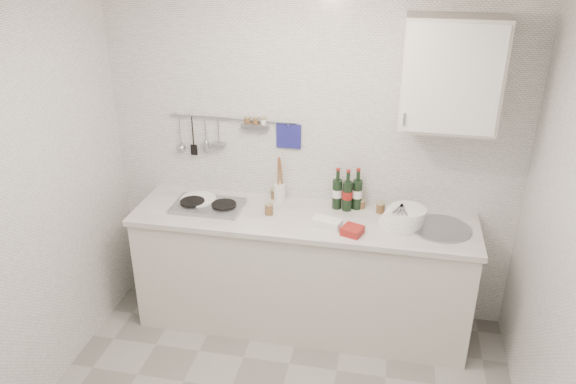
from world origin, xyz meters
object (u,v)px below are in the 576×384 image
object	(u,v)px
utensil_crock	(280,190)
wine_bottles	(347,189)
plate_stack_sink	(403,217)
wall_cabinet	(451,74)
plate_stack_hob	(197,201)

from	to	relation	value
utensil_crock	wine_bottles	bearing A→B (deg)	-4.48
plate_stack_sink	wine_bottles	world-z (taller)	wine_bottles
wall_cabinet	wine_bottles	xyz separation A→B (m)	(-0.61, 0.06, -0.87)
plate_stack_hob	wine_bottles	distance (m)	1.11
utensil_crock	plate_stack_sink	bearing A→B (deg)	-12.62
wall_cabinet	plate_stack_hob	xyz separation A→B (m)	(-1.70, -0.07, -1.01)
plate_stack_hob	plate_stack_sink	size ratio (longest dim) A/B	0.86
wall_cabinet	wine_bottles	bearing A→B (deg)	173.94
utensil_crock	plate_stack_hob	bearing A→B (deg)	-163.58
plate_stack_hob	plate_stack_sink	xyz separation A→B (m)	(1.50, -0.03, 0.04)
wine_bottles	utensil_crock	world-z (taller)	utensil_crock
wall_cabinet	utensil_crock	xyz separation A→B (m)	(-1.12, 0.10, -0.95)
wall_cabinet	utensil_crock	world-z (taller)	wall_cabinet
wall_cabinet	utensil_crock	bearing A→B (deg)	174.65
wall_cabinet	plate_stack_sink	world-z (taller)	wall_cabinet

